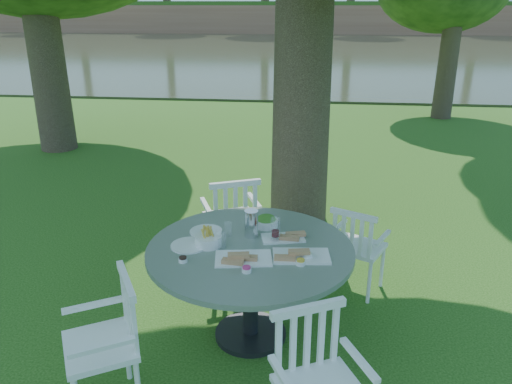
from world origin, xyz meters
TOP-DOWN VIEW (x-y plane):
  - ground at (0.00, 0.00)m, footprint 140.00×140.00m
  - table at (0.07, -0.76)m, footprint 1.53×1.53m
  - chair_ne at (0.90, -0.04)m, footprint 0.55×0.53m
  - chair_nw at (-0.23, 0.29)m, footprint 0.62×0.60m
  - chair_sw at (-0.70, -1.55)m, footprint 0.60×0.61m
  - chair_se at (0.55, -1.75)m, footprint 0.59×0.58m
  - tableware at (0.01, -0.69)m, footprint 1.18×0.86m
  - river at (0.00, 23.00)m, footprint 100.00×28.00m

SIDE VIEW (x-z plane):
  - ground at x=0.00m, z-range 0.00..0.00m
  - river at x=0.00m, z-range -0.06..0.06m
  - chair_ne at x=0.90m, z-range 0.07..0.90m
  - chair_se at x=0.55m, z-range 0.08..0.98m
  - chair_sw at x=-0.70m, z-range 0.08..0.99m
  - chair_nw at x=-0.23m, z-range 0.08..1.03m
  - table at x=0.07m, z-range 0.26..1.04m
  - tableware at x=0.01m, z-range 0.72..0.93m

